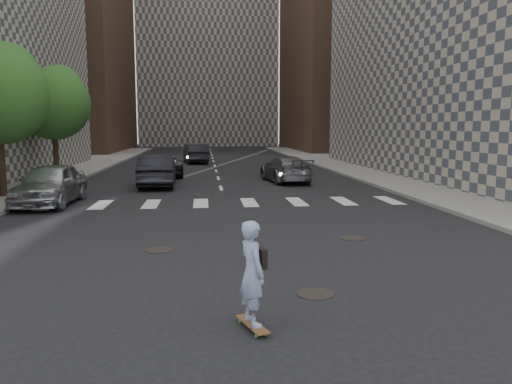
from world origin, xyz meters
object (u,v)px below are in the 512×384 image
Objects in this scene: skateboarder at (252,273)px; tree_c at (55,100)px; traffic_car_a at (157,171)px; traffic_car_c at (165,166)px; traffic_car_b at (285,169)px; traffic_car_e at (196,154)px; traffic_car_d at (289,165)px; silver_sedan at (50,184)px.

tree_c is at bearing 92.62° from skateboarder.
traffic_car_a is at bearing 80.09° from skateboarder.
traffic_car_a is 5.51m from traffic_car_c.
traffic_car_e reaches higher than traffic_car_b.
traffic_car_b is at bearing -169.80° from traffic_car_a.
skateboarder is 0.35× the size of traffic_car_e.
traffic_car_a is at bearing 5.19° from traffic_car_b.
traffic_car_e is at bearing -56.27° from traffic_car_d.
tree_c is 15.56m from traffic_car_e.
tree_c is 10.88m from silver_sedan.
silver_sedan reaches higher than traffic_car_a.
traffic_car_a is 1.27× the size of traffic_car_d.
traffic_car_b is (3.87, 20.56, -0.18)m from skateboarder.
traffic_car_b is (7.04, 1.51, -0.10)m from traffic_car_a.
traffic_car_c is at bearing -91.60° from traffic_car_a.
silver_sedan reaches higher than traffic_car_c.
skateboarder reaches higher than silver_sedan.
traffic_car_c is 11.59m from traffic_car_e.
tree_c is 14.01m from traffic_car_b.
silver_sedan is 0.98× the size of traffic_car_a.
skateboarder is 24.45m from traffic_car_d.
silver_sedan is at bearing 67.39° from traffic_car_c.
traffic_car_d is at bearing -149.63° from traffic_car_a.
silver_sedan is (-6.87, 13.25, -0.07)m from skateboarder.
traffic_car_d is (7.87, -0.55, 0.02)m from traffic_car_c.
skateboarder is 36.03m from traffic_car_e.
silver_sedan reaches higher than traffic_car_d.
traffic_car_b is at bearing -11.05° from tree_c.
tree_c reaches higher than skateboarder.
traffic_car_d is 13.47m from traffic_car_e.
traffic_car_e reaches higher than traffic_car_c.
silver_sedan is 0.98× the size of traffic_car_b.
silver_sedan is (2.45, -9.89, -3.81)m from tree_c.
traffic_car_e is at bearing 78.41° from silver_sedan.
traffic_car_d is at bearing 3.53° from tree_c.
tree_c is at bearing 105.77° from silver_sedan.
traffic_car_c is 1.19× the size of traffic_car_d.
traffic_car_a is at bearing 59.18° from silver_sedan.
traffic_car_a reaches higher than traffic_car_d.
skateboarder reaches higher than traffic_car_a.
tree_c is 3.84× the size of skateboarder.
traffic_car_d is (7.83, 4.96, -0.16)m from traffic_car_a.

